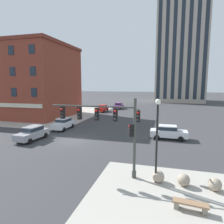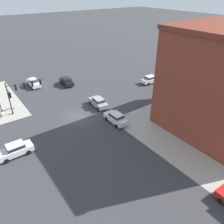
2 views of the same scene
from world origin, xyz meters
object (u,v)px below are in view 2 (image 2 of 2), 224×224
car_main_northbound_near (67,81)px  car_main_northbound_far (116,118)px  car_parked_curb (33,82)px  car_cross_far (15,149)px  car_main_southbound_far (98,102)px  bollard_sphere_curb_a (2,114)px  traffic_signal_main (19,92)px  car_main_mid (150,79)px

car_main_northbound_near → car_main_northbound_far: same height
car_main_northbound_near → car_parked_curb: 7.09m
car_main_northbound_near → car_cross_far: (15.60, 17.33, 0.00)m
car_main_northbound_far → car_cross_far: 15.18m
car_main_southbound_far → car_parked_curb: same height
car_main_northbound_near → car_main_northbound_far: 18.72m
bollard_sphere_curb_a → car_parked_curb: size_ratio=0.19×
car_cross_far → car_parked_curb: bearing=-114.3°
traffic_signal_main → car_main_southbound_far: (-11.67, 6.18, -2.90)m
car_parked_curb → car_cross_far: bearing=65.7°
car_parked_curb → bollard_sphere_curb_a: bearing=47.4°
car_main_northbound_far → car_cross_far: same height
bollard_sphere_curb_a → car_main_northbound_far: size_ratio=0.19×
car_main_northbound_far → car_main_southbound_far: size_ratio=0.98×
car_parked_curb → car_cross_far: same height
car_main_northbound_far → car_cross_far: bearing=-5.2°
bollard_sphere_curb_a → car_main_southbound_far: 16.43m
car_main_northbound_near → car_main_southbound_far: same height
car_cross_far → car_main_southbound_far: bearing=-163.0°
car_cross_far → car_main_northbound_far: bearing=174.8°
traffic_signal_main → bollard_sphere_curb_a: 4.81m
traffic_signal_main → car_main_northbound_far: traffic_signal_main is taller
bollard_sphere_curb_a → car_parked_curb: 12.80m
traffic_signal_main → bollard_sphere_curb_a: traffic_signal_main is taller
traffic_signal_main → car_main_northbound_near: 13.41m
car_main_northbound_far → car_main_southbound_far: (-0.69, -6.21, 0.00)m
car_main_northbound_far → car_parked_curb: size_ratio=1.00×
traffic_signal_main → car_cross_far: (4.13, 11.02, -2.90)m
car_main_mid → car_main_northbound_far: bearing=28.1°
car_main_northbound_near → car_cross_far: size_ratio=1.02×
car_main_northbound_far → car_cross_far: (15.11, -1.38, 0.00)m
car_main_northbound_far → car_parked_curb: (5.70, -22.19, 0.00)m
car_main_southbound_far → car_parked_curb: (6.39, -15.98, 0.00)m
car_parked_curb → car_main_mid: size_ratio=0.98×
car_main_mid → bollard_sphere_curb_a: bearing=-7.7°
traffic_signal_main → car_parked_curb: size_ratio=1.48×
car_cross_far → car_main_northbound_near: bearing=-132.0°
car_main_southbound_far → car_main_northbound_far: bearing=83.7°
car_main_northbound_near → traffic_signal_main: bearing=28.8°
car_parked_curb → car_cross_far: size_ratio=1.00×
car_parked_curb → car_main_mid: same height
bollard_sphere_curb_a → car_cross_far: size_ratio=0.19×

